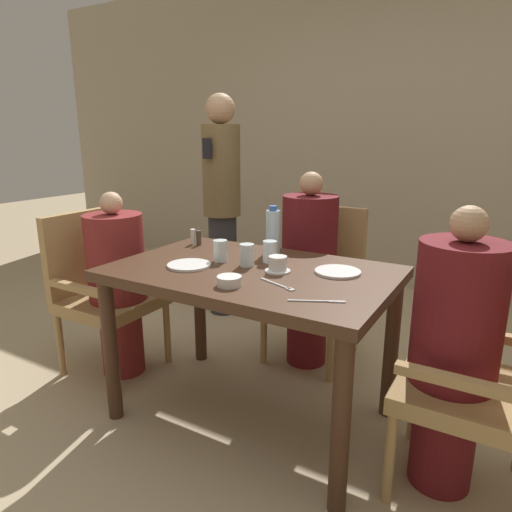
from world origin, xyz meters
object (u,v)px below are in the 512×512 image
Objects in this scene: teacup_with_saucer at (278,265)px; glass_tall_near at (247,255)px; glass_tall_far at (270,252)px; diner_in_left_chair at (118,283)px; glass_tall_mid at (220,251)px; standing_host at (222,200)px; plate_main_left at (338,272)px; chair_right_side at (493,377)px; water_bottle at (273,231)px; bowl_small at (229,281)px; chair_left_side at (101,286)px; diner_in_right_chair at (453,350)px; plate_main_right at (189,265)px; chair_far_side at (317,277)px; diner_in_far_chair at (309,269)px.

teacup_with_saucer is 1.10× the size of glass_tall_near.
glass_tall_near and glass_tall_far have the same top height.
diner_in_left_chair is 10.19× the size of glass_tall_mid.
plate_main_left is at bearing -36.70° from standing_host.
glass_tall_far is (-0.35, 0.00, 0.05)m from plate_main_left.
water_bottle is at bearing 164.19° from chair_right_side.
standing_host is 1.64m from bowl_small.
diner_in_left_chair reaches higher than plate_main_left.
diner_in_right_chair is (1.91, 0.00, 0.07)m from chair_left_side.
standing_host is 1.32m from glass_tall_far.
diner_in_right_chair is at bearing 5.74° from plate_main_right.
glass_tall_mid reaches higher than bowl_small.
chair_far_side reaches higher than plate_main_right.
standing_host is at bearing 83.36° from chair_left_side.
glass_tall_far is at bearing -45.61° from standing_host.
chair_far_side is 0.99m from plate_main_right.
diner_in_left_chair is at bearing -89.16° from standing_host.
chair_right_side is at bearing -29.24° from standing_host.
glass_tall_far is at bearing 131.22° from teacup_with_saucer.
plate_main_right is at bearing -161.79° from teacup_with_saucer.
chair_right_side is 9.14× the size of bowl_small.
glass_tall_mid is at bearing -55.98° from standing_host.
bowl_small is (0.05, -1.05, 0.28)m from chair_far_side.
diner_in_right_chair is 5.53× the size of plate_main_right.
teacup_with_saucer is (1.15, 0.01, 0.29)m from chair_left_side.
water_bottle is (-0.05, -0.35, 0.28)m from diner_in_far_chair.
glass_tall_mid is (-0.56, -0.10, 0.05)m from plate_main_left.
glass_tall_near is (0.23, 0.14, 0.05)m from plate_main_right.
standing_host reaches higher than glass_tall_far.
water_bottle is at bearing 62.88° from glass_tall_mid.
diner_in_right_chair is at bearing -36.61° from diner_in_far_chair.
diner_in_right_chair reaches higher than water_bottle.
glass_tall_mid is at bearing 129.97° from bowl_small.
glass_tall_far is (-0.03, 0.39, 0.03)m from bowl_small.
chair_left_side is 0.89m from glass_tall_mid.
plate_main_right is 1.95× the size of glass_tall_mid.
diner_in_left_chair reaches higher than glass_tall_far.
diner_in_right_chair is at bearing 180.00° from chair_right_side.
bowl_small is at bearing -106.59° from teacup_with_saucer.
diner_in_far_chair is at bearing 70.72° from plate_main_right.
standing_host is 8.06× the size of plate_main_left.
plate_main_left is 0.35m from glass_tall_far.
chair_right_side is 1.18m from water_bottle.
chair_far_side is 0.73m from glass_tall_far.
glass_tall_mid is at bearing -169.69° from plate_main_left.
plate_main_right is at bearing -158.65° from plate_main_left.
chair_right_side is 8.92× the size of glass_tall_far.
diner_in_right_chair reaches higher than teacup_with_saucer.
diner_in_left_chair is 5.22× the size of plate_main_left.
water_bottle is (-1.08, 0.31, 0.37)m from chair_right_side.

